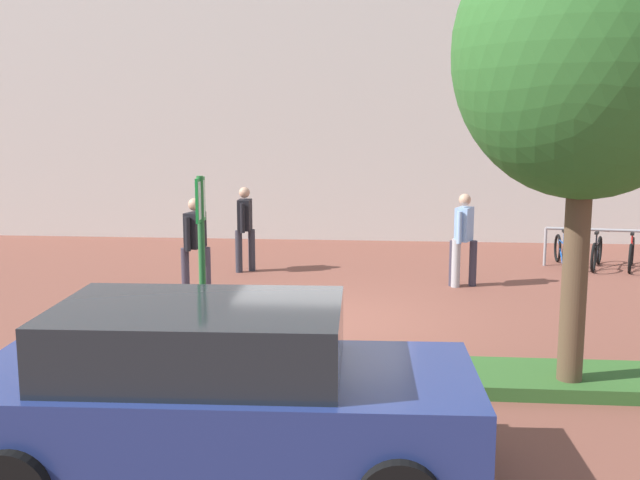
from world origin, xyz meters
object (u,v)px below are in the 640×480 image
person_shirt_white (464,234)px  car_navy_sedan (218,394)px  bollard_steel (456,263)px  parking_sign_post (202,247)px  person_suited_dark (195,240)px  tree_sidewalk (587,53)px  bike_rack_cluster (596,251)px  bike_at_sign (199,346)px  person_suited_navy (245,224)px

person_shirt_white → car_navy_sedan: size_ratio=0.39×
bollard_steel → person_shirt_white: (0.14, 0.11, 0.53)m
parking_sign_post → person_suited_dark: (-1.13, 4.07, -0.60)m
bollard_steel → person_suited_dark: 4.74m
parking_sign_post → bollard_steel: 6.29m
bollard_steel → tree_sidewalk: bearing=-81.5°
parking_sign_post → bike_rack_cluster: bearing=47.8°
bollard_steel → car_navy_sedan: (-2.72, -7.67, 0.31)m
bike_at_sign → bike_rack_cluster: (6.62, 7.12, -0.00)m
bollard_steel → person_shirt_white: bearing=38.3°
person_shirt_white → car_navy_sedan: person_shirt_white is taller
bike_rack_cluster → person_suited_navy: bearing=-172.0°
tree_sidewalk → person_suited_navy: (-4.92, 6.38, -2.79)m
car_navy_sedan → bike_at_sign: bearing=107.6°
parking_sign_post → car_navy_sedan: size_ratio=0.56×
person_suited_navy → bollard_steel: bearing=-14.4°
bike_at_sign → car_navy_sedan: (0.83, -2.61, 0.41)m
person_suited_dark → car_navy_sedan: 6.88m
parking_sign_post → person_shirt_white: parking_sign_post is taller
person_suited_dark → car_navy_sedan: (1.88, -6.61, -0.23)m
bollard_steel → bike_at_sign: bearing=-125.0°
parking_sign_post → person_shirt_white: (3.60, 5.24, -0.60)m
person_suited_navy → car_navy_sedan: (1.40, -8.72, -0.23)m
person_suited_navy → car_navy_sedan: 8.84m
parking_sign_post → person_shirt_white: size_ratio=1.41×
bike_at_sign → bollard_steel: bollard_steel is taller
car_navy_sedan → parking_sign_post: bearing=106.4°
bollard_steel → person_shirt_white: person_shirt_white is taller
bike_rack_cluster → parking_sign_post: bearing=-132.2°
tree_sidewalk → person_suited_dark: (-5.39, 4.27, -2.79)m
bike_rack_cluster → person_suited_navy: size_ratio=1.22×
bike_rack_cluster → bike_at_sign: bearing=-132.9°
bike_at_sign → bollard_steel: (3.55, 5.06, 0.10)m
parking_sign_post → person_suited_navy: parking_sign_post is taller
parking_sign_post → car_navy_sedan: (0.74, -2.54, -0.83)m
person_shirt_white → bike_at_sign: bearing=-125.5°
parking_sign_post → person_suited_dark: 4.27m
tree_sidewalk → car_navy_sedan: bearing=-146.4°
parking_sign_post → bike_at_sign: size_ratio=1.45×
bike_rack_cluster → bollard_steel: 3.70m
bike_at_sign → person_suited_navy: size_ratio=0.98×
bollard_steel → bike_rack_cluster: bearing=33.9°
person_suited_dark → car_navy_sedan: bearing=-74.2°
tree_sidewalk → bollard_steel: tree_sidewalk is taller
person_shirt_white → tree_sidewalk: bearing=-83.1°
tree_sidewalk → bike_rack_cluster: tree_sidewalk is taller
person_suited_navy → parking_sign_post: bearing=-83.9°
bollard_steel → parking_sign_post: bearing=-124.0°
person_suited_dark → person_suited_navy: (0.48, 2.11, 0.00)m
bike_at_sign → car_navy_sedan: car_navy_sedan is taller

